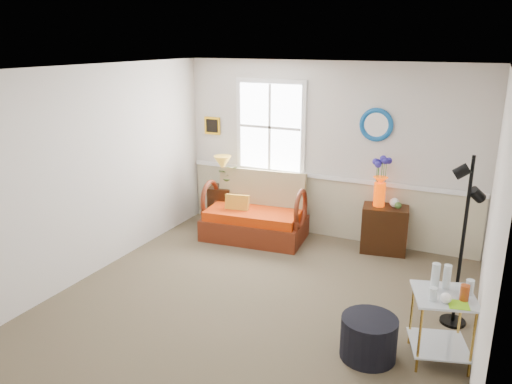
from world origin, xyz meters
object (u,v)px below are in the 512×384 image
at_px(cabinet, 384,229).
at_px(ottoman, 369,338).
at_px(loveseat, 254,207).
at_px(floor_lamp, 463,243).
at_px(lamp_stand, 221,206).
at_px(side_table, 440,327).

bearing_deg(cabinet, ottoman, -91.01).
bearing_deg(loveseat, floor_lamp, -28.80).
relative_size(loveseat, cabinet, 2.25).
xyz_separation_m(lamp_stand, ottoman, (2.98, -2.50, -0.12)).
bearing_deg(lamp_stand, loveseat, -21.91).
bearing_deg(side_table, ottoman, -158.16).
height_order(lamp_stand, side_table, side_table).
distance_m(cabinet, floor_lamp, 1.99).
bearing_deg(lamp_stand, cabinet, 1.08).
bearing_deg(side_table, loveseat, 145.37).
bearing_deg(side_table, floor_lamp, 84.08).
relative_size(side_table, ottoman, 1.28).
relative_size(cabinet, floor_lamp, 0.36).
distance_m(cabinet, ottoman, 2.58).
distance_m(loveseat, cabinet, 1.90).
height_order(lamp_stand, ottoman, lamp_stand).
bearing_deg(lamp_stand, side_table, -32.28).
relative_size(cabinet, ottoman, 1.26).
bearing_deg(loveseat, ottoman, -50.42).
height_order(floor_lamp, ottoman, floor_lamp).
bearing_deg(floor_lamp, loveseat, 146.51).
xyz_separation_m(side_table, ottoman, (-0.60, -0.24, -0.13)).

